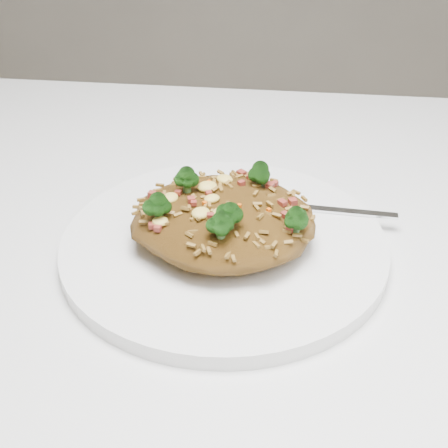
{
  "coord_description": "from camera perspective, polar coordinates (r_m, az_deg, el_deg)",
  "views": [
    {
      "loc": [
        0.05,
        -0.43,
        1.07
      ],
      "look_at": [
        -0.0,
        0.02,
        0.78
      ],
      "focal_mm": 50.0,
      "sensor_mm": 36.0,
      "label": 1
    }
  ],
  "objects": [
    {
      "name": "dining_table",
      "position": [
        0.6,
        -0.01,
        -10.44
      ],
      "size": [
        1.2,
        0.8,
        0.75
      ],
      "color": "silver",
      "rests_on": "ground"
    },
    {
      "name": "plate",
      "position": [
        0.55,
        0.0,
        -1.92
      ],
      "size": [
        0.28,
        0.28,
        0.01
      ],
      "primitive_type": "cylinder",
      "color": "white",
      "rests_on": "dining_table"
    },
    {
      "name": "fried_rice",
      "position": [
        0.53,
        0.01,
        1.08
      ],
      "size": [
        0.16,
        0.14,
        0.06
      ],
      "color": "brown",
      "rests_on": "plate"
    },
    {
      "name": "fork",
      "position": [
        0.59,
        8.55,
        1.38
      ],
      "size": [
        0.16,
        0.02,
        0.0
      ],
      "rotation": [
        0.0,
        0.0,
        -0.06
      ],
      "color": "silver",
      "rests_on": "plate"
    }
  ]
}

